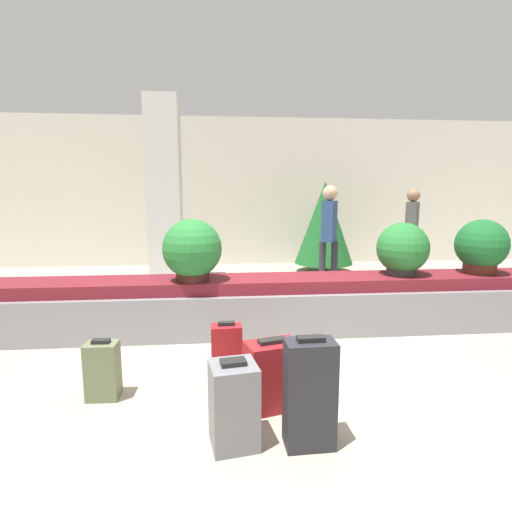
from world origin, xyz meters
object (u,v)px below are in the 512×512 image
Objects in this scene: decorated_tree at (324,223)px; suitcase_4 at (103,370)px; potted_plant_2 at (192,251)px; suitcase_2 at (234,404)px; suitcase_0 at (272,375)px; traveler_1 at (329,229)px; potted_plant_0 at (481,247)px; potted_plant_1 at (403,250)px; suitcase_3 at (310,394)px; suitcase_1 at (227,355)px; traveler_0 at (412,226)px; pillar at (165,192)px.

suitcase_4 is at bearing -122.23° from decorated_tree.
potted_plant_2 reaches higher than suitcase_4.
suitcase_2 is at bearing -110.34° from decorated_tree.
suitcase_0 is 1.12× the size of suitcase_4.
decorated_tree is at bearing -162.81° from traveler_1.
potted_plant_0 is 1.05× the size of potted_plant_1.
suitcase_2 is at bearing 172.27° from suitcase_3.
potted_plant_0 is at bearing 16.95° from suitcase_0.
suitcase_1 is 0.95× the size of suitcase_2.
suitcase_2 is at bearing -31.86° from suitcase_4.
potted_plant_2 is at bearing 97.69° from suitcase_0.
potted_plant_2 is 4.19m from decorated_tree.
potted_plant_1 reaches higher than suitcase_1.
decorated_tree reaches higher than suitcase_3.
suitcase_0 is 2.56m from potted_plant_1.
potted_plant_0 is at bearing 38.42° from suitcase_3.
suitcase_1 is at bearing -113.85° from decorated_tree.
potted_plant_2 is (0.62, 1.35, 0.74)m from suitcase_4.
suitcase_2 is 0.34× the size of traveler_0.
pillar is at bearing 102.89° from potted_plant_2.
suitcase_3 is at bearing -67.89° from potted_plant_2.
potted_plant_0 is (3.09, 1.31, 0.69)m from suitcase_1.
suitcase_0 is at bearing -52.55° from suitcase_1.
traveler_1 is at bearing -32.07° from traveler_0.
suitcase_3 is at bearing -73.04° from pillar.
traveler_1 is at bearing 71.22° from suitcase_3.
decorated_tree reaches higher than potted_plant_0.
traveler_1 reaches higher than suitcase_1.
suitcase_4 is 4.36m from potted_plant_0.
suitcase_4 is at bearing 151.85° from suitcase_3.
suitcase_0 is (1.30, -4.37, -1.34)m from pillar.
suitcase_2 is 1.20m from suitcase_4.
potted_plant_2 reaches higher than suitcase_3.
suitcase_0 reaches higher than suitcase_4.
traveler_1 reaches higher than suitcase_2.
pillar is 5.16× the size of potted_plant_1.
decorated_tree is (2.03, 5.46, 0.72)m from suitcase_2.
suitcase_3 is 2.77m from potted_plant_1.
suitcase_2 is (-0.30, -0.42, 0.02)m from suitcase_0.
suitcase_1 is at bearing 10.86° from suitcase_4.
pillar is 4.43× the size of suitcase_3.
suitcase_2 is at bearing -89.80° from suitcase_1.
potted_plant_0 is at bearing 22.26° from suitcase_4.
potted_plant_2 is at bearing -124.88° from decorated_tree.
potted_plant_0 is at bearing 21.33° from suitcase_1.
suitcase_2 reaches higher than suitcase_1.
suitcase_1 reaches higher than suitcase_0.
pillar is at bearing 92.60° from suitcase_2.
suitcase_1 is 3.43m from potted_plant_0.
suitcase_0 is at bearing 108.68° from suitcase_3.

